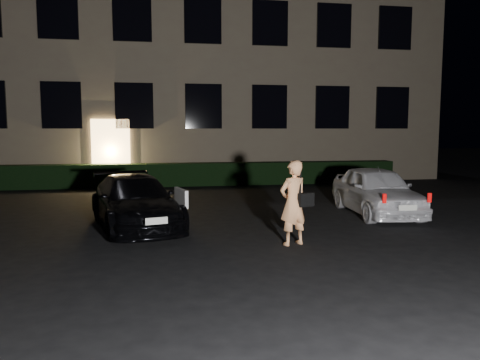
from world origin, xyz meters
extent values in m
plane|color=black|center=(0.00, 0.00, 0.00)|extent=(80.00, 80.00, 0.00)
cube|color=#6E5E4F|center=(0.00, 15.00, 6.00)|extent=(20.00, 8.00, 12.00)
cube|color=#FFC874|center=(-3.50, 10.94, 1.25)|extent=(1.40, 0.10, 2.50)
cube|color=black|center=(-5.20, 10.94, 3.00)|extent=(1.40, 0.10, 1.70)
cube|color=black|center=(-2.60, 10.94, 3.00)|extent=(1.40, 0.10, 1.70)
cube|color=black|center=(0.00, 10.94, 3.00)|extent=(1.40, 0.10, 1.70)
cube|color=black|center=(2.60, 10.94, 3.00)|extent=(1.40, 0.10, 1.70)
cube|color=black|center=(5.20, 10.94, 3.00)|extent=(1.40, 0.10, 1.70)
cube|color=black|center=(7.80, 10.94, 3.00)|extent=(1.40, 0.10, 1.70)
cube|color=black|center=(-5.20, 10.94, 6.20)|extent=(1.40, 0.10, 1.70)
cube|color=black|center=(-2.60, 10.94, 6.20)|extent=(1.40, 0.10, 1.70)
cube|color=black|center=(0.00, 10.94, 6.20)|extent=(1.40, 0.10, 1.70)
cube|color=black|center=(2.60, 10.94, 6.20)|extent=(1.40, 0.10, 1.70)
cube|color=black|center=(5.20, 10.94, 6.20)|extent=(1.40, 0.10, 1.70)
cube|color=black|center=(7.80, 10.94, 6.20)|extent=(1.40, 0.10, 1.70)
cube|color=black|center=(0.00, 10.50, 0.42)|extent=(15.00, 0.70, 0.85)
imported|color=black|center=(-2.26, 3.18, 0.56)|extent=(2.43, 4.11, 1.12)
cube|color=white|center=(-1.27, 2.69, 0.69)|extent=(0.26, 0.79, 0.37)
cube|color=silver|center=(-1.78, 1.25, 0.49)|extent=(0.40, 0.13, 0.12)
imported|color=white|center=(3.63, 3.67, 0.61)|extent=(1.68, 3.64, 1.21)
cube|color=red|center=(3.01, 2.01, 0.66)|extent=(0.08, 0.05, 0.20)
cube|color=red|center=(4.02, 1.94, 0.66)|extent=(0.08, 0.05, 0.20)
cube|color=silver|center=(3.51, 1.93, 0.46)|extent=(0.41, 0.06, 0.12)
imported|color=#F6A56A|center=(0.70, 1.02, 0.79)|extent=(0.67, 0.56, 1.57)
cube|color=black|center=(0.92, 0.99, 0.84)|extent=(0.35, 0.25, 0.25)
cube|color=black|center=(0.81, 0.98, 1.20)|extent=(0.05, 0.06, 0.49)
camera|label=1|loc=(-1.71, -7.18, 2.14)|focal=35.00mm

